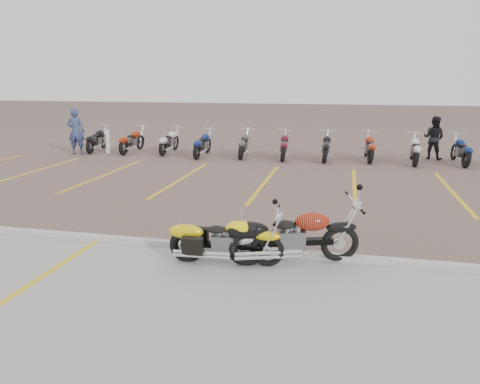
# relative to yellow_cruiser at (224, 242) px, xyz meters

# --- Properties ---
(ground) EXTENTS (100.00, 100.00, 0.00)m
(ground) POSITION_rel_yellow_cruiser_xyz_m (-0.42, 2.58, -0.41)
(ground) COLOR brown
(ground) RESTS_ON ground
(concrete_apron) EXTENTS (60.00, 5.00, 0.01)m
(concrete_apron) POSITION_rel_yellow_cruiser_xyz_m (-0.42, -1.92, -0.41)
(concrete_apron) COLOR #9E9B93
(concrete_apron) RESTS_ON ground
(curb) EXTENTS (60.00, 0.18, 0.12)m
(curb) POSITION_rel_yellow_cruiser_xyz_m (-0.42, 0.58, -0.35)
(curb) COLOR #ADAAA3
(curb) RESTS_ON ground
(parking_stripes) EXTENTS (38.00, 5.50, 0.01)m
(parking_stripes) POSITION_rel_yellow_cruiser_xyz_m (-0.42, 6.58, -0.41)
(parking_stripes) COLOR gold
(parking_stripes) RESTS_ON ground
(apron_stripe) EXTENTS (0.12, 5.00, 0.00)m
(apron_stripe) POSITION_rel_yellow_cruiser_xyz_m (-2.72, -1.92, -0.40)
(apron_stripe) COLOR gold
(apron_stripe) RESTS_ON concrete_apron
(yellow_cruiser) EXTENTS (2.01, 0.32, 0.83)m
(yellow_cruiser) POSITION_rel_yellow_cruiser_xyz_m (0.00, 0.00, 0.00)
(yellow_cruiser) COLOR black
(yellow_cruiser) RESTS_ON ground
(flame_cruiser) EXTENTS (2.23, 0.86, 0.95)m
(flame_cruiser) POSITION_rel_yellow_cruiser_xyz_m (1.11, 0.26, 0.06)
(flame_cruiser) COLOR black
(flame_cruiser) RESTS_ON ground
(person_a) EXTENTS (0.79, 0.61, 1.93)m
(person_a) POSITION_rel_yellow_cruiser_xyz_m (-9.13, 10.33, 0.56)
(person_a) COLOR navy
(person_a) RESTS_ON ground
(person_b) EXTENTS (1.03, 0.95, 1.70)m
(person_b) POSITION_rel_yellow_cruiser_xyz_m (5.34, 12.32, 0.44)
(person_b) COLOR black
(person_b) RESTS_ON ground
(bollard) EXTENTS (0.18, 0.18, 1.00)m
(bollard) POSITION_rel_yellow_cruiser_xyz_m (-7.99, 10.88, 0.09)
(bollard) COLOR silver
(bollard) RESTS_ON ground
(bg_bike_row) EXTENTS (20.52, 2.02, 1.10)m
(bg_bike_row) POSITION_rel_yellow_cruiser_xyz_m (1.17, 11.18, 0.14)
(bg_bike_row) COLOR black
(bg_bike_row) RESTS_ON ground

